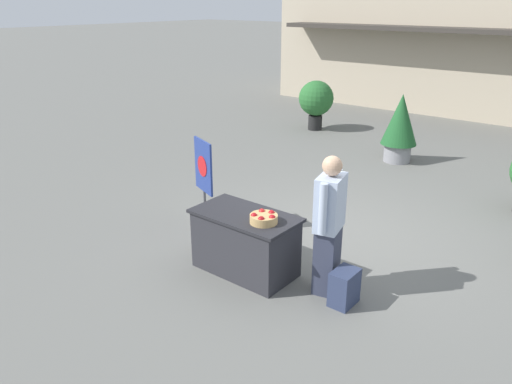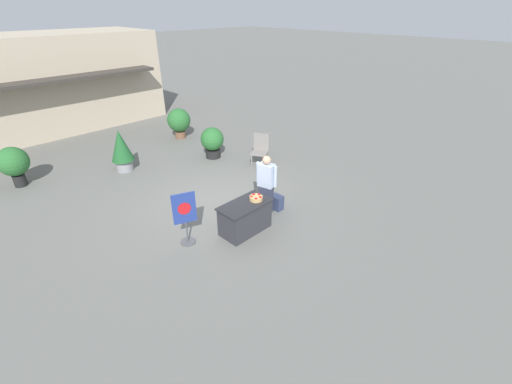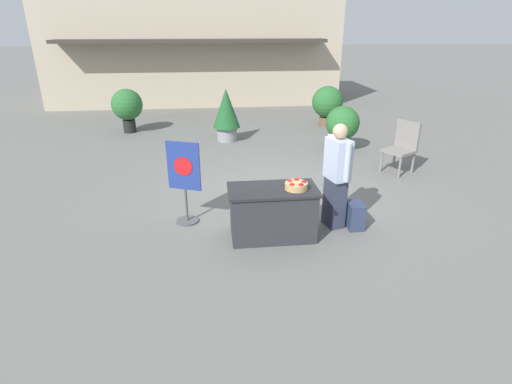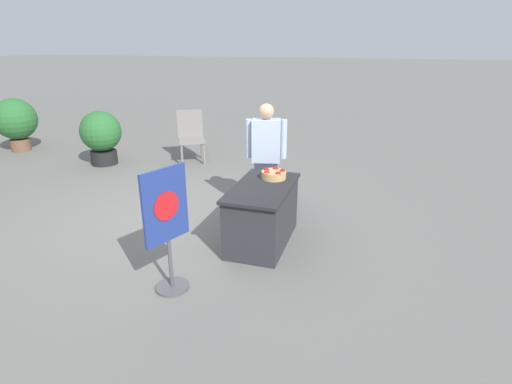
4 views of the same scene
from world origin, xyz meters
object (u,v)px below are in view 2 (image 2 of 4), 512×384
poster_board (185,217)px  potted_plant_near_right (13,163)px  apple_basket (256,198)px  potted_plant_far_left (121,149)px  person_visitor (266,184)px  patio_chair (261,148)px  backpack (277,202)px  potted_plant_far_right (179,121)px  display_table (245,217)px  potted_plant_near_left (212,141)px

poster_board → potted_plant_near_right: poster_board is taller
apple_basket → poster_board: poster_board is taller
potted_plant_far_left → poster_board: bearing=-100.1°
person_visitor → patio_chair: bearing=-146.8°
backpack → potted_plant_far_right: (1.45, 6.80, 0.52)m
patio_chair → potted_plant_near_right: (-6.53, 4.25, 0.18)m
display_table → potted_plant_near_left: (2.43, 4.27, 0.25)m
poster_board → potted_plant_near_right: size_ratio=1.06×
person_visitor → apple_basket: bearing=10.2°
person_visitor → patio_chair: (2.20, 2.33, -0.24)m
person_visitor → potted_plant_near_left: person_visitor is taller
person_visitor → potted_plant_far_left: (-1.46, 5.30, -0.06)m
poster_board → potted_plant_near_left: poster_board is taller
potted_plant_near_right → potted_plant_far_right: (6.09, 0.10, -0.06)m
patio_chair → potted_plant_far_left: 4.72m
person_visitor → poster_board: person_visitor is taller
potted_plant_near_left → person_visitor: bearing=-109.2°
potted_plant_near_left → potted_plant_far_left: 3.14m
display_table → potted_plant_far_left: size_ratio=0.92×
backpack → potted_plant_near_right: potted_plant_near_right is taller
apple_basket → backpack: apple_basket is taller
patio_chair → potted_plant_far_left: bearing=-69.1°
person_visitor → potted_plant_far_right: bearing=-118.2°
backpack → patio_chair: size_ratio=0.38×
backpack → potted_plant_far_left: potted_plant_far_left is taller
potted_plant_near_left → potted_plant_far_left: potted_plant_far_left is taller
display_table → poster_board: size_ratio=0.97×
display_table → person_visitor: person_visitor is taller
potted_plant_near_left → potted_plant_far_left: size_ratio=0.79×
potted_plant_far_left → display_table: bearing=-85.5°
apple_basket → patio_chair: (2.89, 2.63, -0.24)m
display_table → potted_plant_far_right: 7.47m
display_table → person_visitor: size_ratio=0.80×
potted_plant_far_right → potted_plant_far_left: bearing=-156.9°
poster_board → patio_chair: poster_board is taller
backpack → patio_chair: (1.88, 2.45, 0.40)m
apple_basket → potted_plant_near_left: potted_plant_near_left is taller
person_visitor → backpack: 0.72m
poster_board → potted_plant_near_right: (-1.98, 6.19, 0.06)m
display_table → backpack: 1.36m
potted_plant_near_right → potted_plant_far_left: (2.86, -1.27, -0.00)m
potted_plant_near_left → potted_plant_far_left: bearing=156.0°
poster_board → potted_plant_near_left: (3.75, 3.64, -0.09)m
display_table → potted_plant_near_right: size_ratio=1.03×
person_visitor → potted_plant_near_right: bearing=-70.0°
display_table → backpack: size_ratio=3.15×
apple_basket → potted_plant_near_left: size_ratio=0.29×
potted_plant_near_right → potted_plant_near_left: (5.73, -2.55, -0.14)m
potted_plant_near_right → potted_plant_near_left: potted_plant_near_right is taller
backpack → potted_plant_near_left: (1.09, 4.15, 0.43)m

